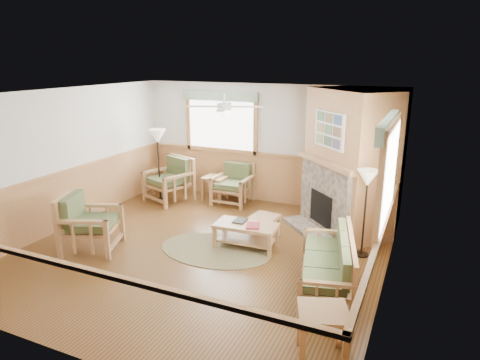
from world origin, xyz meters
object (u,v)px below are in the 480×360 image
at_px(end_table_chairs, 215,188).
at_px(floor_lamp_left, 159,165).
at_px(armchair_back_right, 233,184).
at_px(footstool, 265,226).
at_px(floor_lamp_right, 365,214).
at_px(armchair_back_left, 169,180).
at_px(sofa, 326,263).
at_px(end_table_sofa, 322,334).
at_px(coffee_table, 246,236).
at_px(armchair_left, 91,222).

bearing_deg(end_table_chairs, floor_lamp_left, -155.17).
bearing_deg(armchair_back_right, footstool, -48.12).
relative_size(armchair_back_right, floor_lamp_right, 0.60).
relative_size(armchair_back_left, footstool, 2.13).
height_order(sofa, armchair_back_right, armchair_back_right).
distance_m(armchair_back_left, armchair_back_right, 1.50).
xyz_separation_m(armchair_back_left, footstool, (2.80, -1.06, -0.30)).
height_order(end_table_chairs, floor_lamp_right, floor_lamp_right).
xyz_separation_m(end_table_sofa, footstool, (-1.79, 2.90, -0.10)).
bearing_deg(armchair_back_right, floor_lamp_left, -161.76).
relative_size(armchair_back_left, floor_lamp_left, 0.59).
xyz_separation_m(coffee_table, footstool, (0.13, 0.57, -0.01)).
bearing_deg(end_table_chairs, armchair_left, -102.58).
distance_m(armchair_left, end_table_sofa, 4.50).
xyz_separation_m(armchair_back_right, footstool, (1.38, -1.52, -0.25)).
relative_size(armchair_back_left, end_table_sofa, 1.67).
relative_size(sofa, floor_lamp_right, 1.17).
relative_size(footstool, floor_lamp_left, 0.28).
distance_m(sofa, coffee_table, 1.82).
xyz_separation_m(end_table_chairs, footstool, (1.83, -1.52, -0.08)).
bearing_deg(footstool, floor_lamp_right, -2.17).
xyz_separation_m(armchair_back_left, end_table_sofa, (4.59, -3.96, -0.20)).
distance_m(armchair_back_left, end_table_chairs, 1.10).
bearing_deg(armchair_back_right, armchair_back_left, -162.17).
height_order(sofa, floor_lamp_right, floor_lamp_right).
height_order(armchair_left, floor_lamp_right, floor_lamp_right).
bearing_deg(end_table_sofa, end_table_chairs, 129.29).
bearing_deg(footstool, coffee_table, -102.95).
bearing_deg(armchair_back_left, armchair_left, -64.65).
xyz_separation_m(end_table_chairs, floor_lamp_right, (3.62, -1.59, 0.47)).
bearing_deg(sofa, armchair_left, -98.72).
bearing_deg(sofa, floor_lamp_right, 153.01).
bearing_deg(armchair_back_right, end_table_sofa, -54.65).
xyz_separation_m(armchair_back_right, coffee_table, (1.24, -2.10, -0.24)).
bearing_deg(armchair_back_left, end_table_chairs, 45.83).
bearing_deg(armchair_left, armchair_back_right, -42.06).
height_order(coffee_table, footstool, coffee_table).
xyz_separation_m(armchair_left, floor_lamp_left, (-0.45, 2.72, 0.35)).
xyz_separation_m(end_table_sofa, floor_lamp_right, (0.00, 2.83, 0.45)).
height_order(coffee_table, end_table_sofa, end_table_sofa).
bearing_deg(floor_lamp_right, armchair_back_right, 153.35).
bearing_deg(armchair_back_left, footstool, -0.33).
bearing_deg(coffee_table, end_table_chairs, 125.88).
distance_m(armchair_back_right, footstool, 2.07).
relative_size(armchair_left, floor_lamp_left, 0.59).
distance_m(armchair_back_left, floor_lamp_left, 0.41).
xyz_separation_m(armchair_back_left, floor_lamp_left, (-0.20, -0.08, 0.35)).
xyz_separation_m(armchair_back_right, armchair_left, (-1.18, -3.27, 0.05)).
xyz_separation_m(end_table_sofa, floor_lamp_left, (-4.79, 3.88, 0.55)).
bearing_deg(floor_lamp_right, floor_lamp_left, 167.69).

